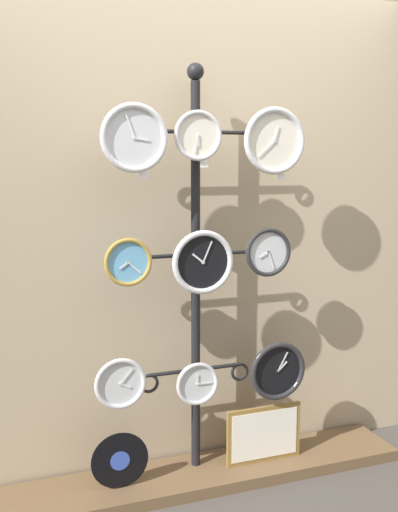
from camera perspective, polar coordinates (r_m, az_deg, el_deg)
shop_wall at (r=3.08m, az=-1.34°, el=4.76°), size 4.40×0.04×2.80m
low_shelf at (r=3.28m, az=0.06°, el=-20.13°), size 2.20×0.36×0.06m
display_stand at (r=3.03m, az=-0.33°, el=-5.95°), size 0.77×0.33×2.09m
clock_top_left at (r=2.73m, az=-6.21°, el=11.13°), size 0.31×0.04×0.31m
clock_top_center at (r=2.84m, az=-0.13°, el=11.39°), size 0.24×0.04×0.24m
clock_top_right at (r=2.96m, az=7.17°, el=10.83°), size 0.32×0.04×0.32m
clock_middle_left at (r=2.78m, az=-6.79°, el=-0.58°), size 0.23×0.04×0.23m
clock_middle_center at (r=2.85m, az=0.35°, el=-0.59°), size 0.31×0.04×0.31m
clock_middle_right at (r=3.00m, az=6.58°, el=0.36°), size 0.25×0.04×0.25m
clock_bottom_left at (r=2.90m, az=-7.51°, el=-11.93°), size 0.25×0.04×0.25m
clock_bottom_center at (r=3.05m, az=-0.19°, el=-12.05°), size 0.22×0.04×0.22m
clock_bottom_right at (r=3.17m, az=7.48°, el=-10.79°), size 0.31×0.04×0.31m
vinyl_record at (r=3.07m, az=-7.54°, el=-18.75°), size 0.28×0.01×0.28m
picture_frame at (r=3.30m, az=6.21°, el=-16.50°), size 0.42×0.02×0.30m
price_tag_upper at (r=2.74m, az=-5.28°, el=7.63°), size 0.04×0.00×0.03m
price_tag_mid at (r=2.85m, az=0.50°, el=8.71°), size 0.04×0.00×0.03m
price_tag_lower at (r=2.98m, az=7.87°, el=7.47°), size 0.04×0.00×0.03m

